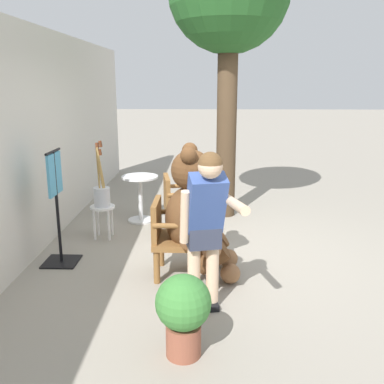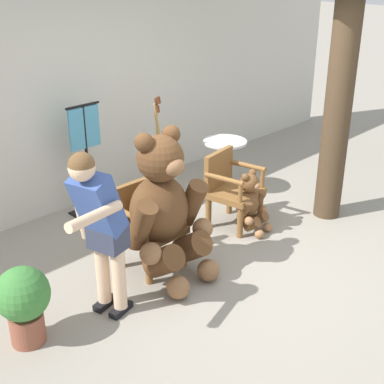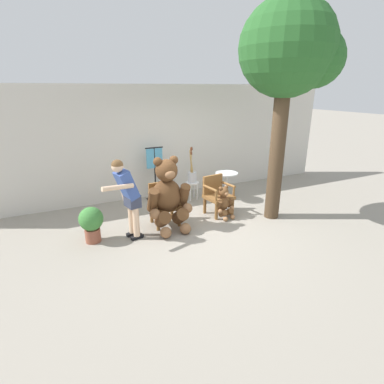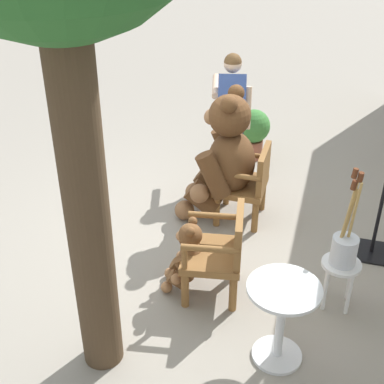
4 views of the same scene
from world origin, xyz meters
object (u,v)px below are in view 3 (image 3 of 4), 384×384
at_px(patio_tree, 291,54).
at_px(person_visitor, 127,193).
at_px(wooden_chair_right, 217,194).
at_px(wooden_chair_left, 164,203).
at_px(teddy_bear_small, 224,202).
at_px(white_stool, 192,186).
at_px(round_side_table, 226,183).
at_px(brush_bucket, 192,175).
at_px(teddy_bear_large, 168,195).
at_px(potted_plant, 91,222).
at_px(clothing_display_stand, 155,173).

bearing_deg(patio_tree, person_visitor, 173.51).
bearing_deg(wooden_chair_right, wooden_chair_left, 179.96).
distance_m(teddy_bear_small, white_stool, 1.34).
bearing_deg(round_side_table, brush_bucket, 151.70).
distance_m(wooden_chair_left, teddy_bear_large, 0.37).
distance_m(brush_bucket, potted_plant, 2.91).
height_order(white_stool, potted_plant, potted_plant).
relative_size(white_stool, round_side_table, 0.64).
distance_m(person_visitor, clothing_display_stand, 2.06).
bearing_deg(potted_plant, round_side_table, 14.07).
relative_size(teddy_bear_large, potted_plant, 2.17).
relative_size(teddy_bear_small, person_visitor, 0.46).
relative_size(teddy_bear_small, round_side_table, 1.00).
height_order(teddy_bear_large, teddy_bear_small, teddy_bear_large).
distance_m(wooden_chair_right, white_stool, 1.06).
bearing_deg(wooden_chair_right, person_visitor, -169.84).
bearing_deg(wooden_chair_left, brush_bucket, 42.69).
relative_size(teddy_bear_small, patio_tree, 0.17).
distance_m(wooden_chair_left, round_side_table, 2.00).
height_order(person_visitor, round_side_table, person_visitor).
height_order(patio_tree, clothing_display_stand, patio_tree).
bearing_deg(white_stool, wooden_chair_right, -83.07).
bearing_deg(brush_bucket, person_visitor, -143.96).
bearing_deg(teddy_bear_large, teddy_bear_small, -0.85).
bearing_deg(white_stool, round_side_table, -28.41).
bearing_deg(wooden_chair_right, white_stool, 96.93).
bearing_deg(teddy_bear_large, wooden_chair_right, 11.61).
xyz_separation_m(wooden_chair_left, teddy_bear_large, (-0.00, -0.26, 0.26)).
bearing_deg(patio_tree, white_stool, 124.12).
height_order(wooden_chair_right, teddy_bear_small, wooden_chair_right).
bearing_deg(person_visitor, teddy_bear_small, 2.57).
bearing_deg(wooden_chair_right, teddy_bear_small, -86.65).
bearing_deg(white_stool, teddy_bear_small, -83.82).
relative_size(person_visitor, round_side_table, 2.16).
height_order(brush_bucket, clothing_display_stand, same).
xyz_separation_m(teddy_bear_small, potted_plant, (-2.76, 0.08, 0.04)).
xyz_separation_m(teddy_bear_small, white_stool, (-0.14, 1.33, 0.00)).
bearing_deg(clothing_display_stand, wooden_chair_right, -53.91).
bearing_deg(clothing_display_stand, teddy_bear_small, -58.41).
distance_m(wooden_chair_right, brush_bucket, 1.07).
relative_size(brush_bucket, potted_plant, 1.33).
bearing_deg(brush_bucket, potted_plant, -154.40).
relative_size(wooden_chair_left, person_visitor, 0.55).
relative_size(person_visitor, potted_plant, 2.29).
bearing_deg(teddy_bear_small, white_stool, 96.18).
distance_m(teddy_bear_small, potted_plant, 2.76).
relative_size(teddy_bear_small, potted_plant, 1.06).
xyz_separation_m(person_visitor, white_stool, (1.96, 1.42, -0.56)).
xyz_separation_m(person_visitor, round_side_table, (2.71, 1.01, -0.47)).
xyz_separation_m(wooden_chair_left, patio_tree, (2.35, -0.73, 2.84)).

